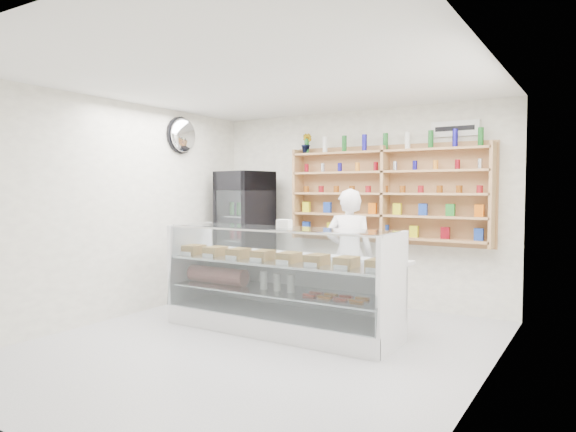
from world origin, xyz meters
The scene contains 8 objects.
room centered at (0.00, 0.00, 1.40)m, with size 5.00×5.00×5.00m.
display_counter centered at (-0.10, 0.60, 0.34)m, with size 2.80×0.84×1.22m.
shop_worker centered at (0.34, 1.54, 0.83)m, with size 0.61×0.40×1.67m, color white.
drinks_cooler centered at (-1.61, 1.93, 0.97)m, with size 0.80×0.78×1.93m.
wall_shelving centered at (0.50, 2.34, 1.59)m, with size 2.84×0.28×1.33m.
potted_plant centered at (-0.75, 2.34, 2.34)m, with size 0.16×0.13×0.30m, color #1E6626.
security_mirror centered at (-2.17, 1.20, 2.45)m, with size 0.15×0.50×0.50m, color silver.
wall_sign centered at (1.40, 2.47, 2.45)m, with size 0.62×0.03×0.20m, color white.
Camera 1 is at (3.11, -4.38, 1.66)m, focal length 32.00 mm.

